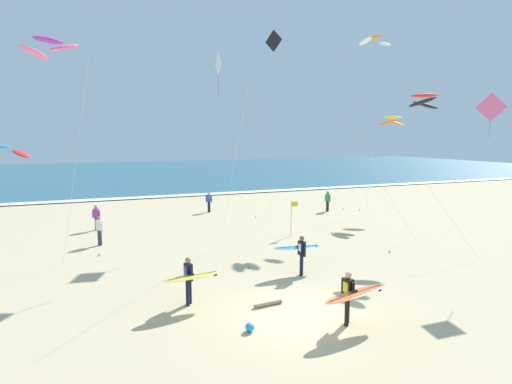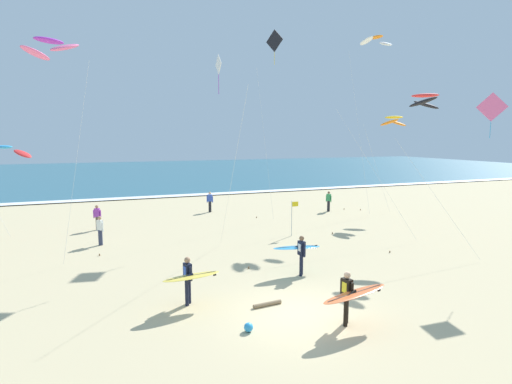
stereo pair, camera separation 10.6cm
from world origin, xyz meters
The scene contains 21 objects.
ground_plane centered at (0.00, 0.00, 0.00)m, with size 160.00×160.00×0.00m, color #CCB789.
ocean_water centered at (0.00, 58.28, 0.04)m, with size 160.00×60.00×0.08m, color #2D6075.
shoreline_foam centered at (0.00, 28.58, 0.09)m, with size 160.00×1.59×0.01m, color white.
surfer_lead centered at (1.76, 3.62, 1.05)m, with size 2.32×1.00×1.71m.
surfer_trailing centered at (-3.28, 1.97, 1.04)m, with size 2.12×1.09×1.71m.
surfer_third centered at (1.00, -1.33, 1.05)m, with size 2.52×1.10×1.71m.
kite_arc_violet_near centered at (-7.72, 8.38, 9.55)m, with size 2.92×3.01×9.93m.
kite_diamond_rose_mid centered at (10.36, 2.14, 6.90)m, with size 3.42×3.28×7.77m.
kite_arc_cobalt_far centered at (-10.98, 15.14, 4.97)m, with size 3.93×4.13×5.35m.
kite_arc_scarlet_high centered at (10.21, 5.89, 7.69)m, with size 4.77×4.99×8.08m.
kite_diamond_charcoal_low centered at (5.14, 14.23, 11.72)m, with size 1.08×2.11×12.81m.
kite_arc_golden_distant centered at (14.66, 13.68, 6.99)m, with size 3.08×3.28×7.37m.
kite_arc_amber_close centered at (12.71, 13.55, 12.54)m, with size 2.59×3.56×12.90m.
kite_diamond_ivory_outer centered at (-0.07, 9.10, 8.96)m, with size 0.13×4.79×9.99m.
bystander_green_top centered at (10.70, 16.08, 0.81)m, with size 0.30×0.46×1.59m.
bystander_blue_top centered at (1.90, 19.13, 0.81)m, with size 0.46×0.30×1.59m.
bystander_purple_top centered at (-6.27, 15.64, 0.81)m, with size 0.47×0.29×1.59m.
bystander_white_top centered at (-6.12, 11.68, 0.81)m, with size 0.36×0.40×1.59m.
lifeguard_flag centered at (4.49, 9.83, 1.27)m, with size 0.45×0.05×2.10m.
beach_ball centered at (-2.03, -0.52, 0.14)m, with size 0.28×0.28×0.28m, color #2D99DB.
driftwood_log centered at (-0.79, 1.01, 0.07)m, with size 0.14×0.14×1.06m, color #846B4C.
Camera 1 is at (-6.07, -11.37, 5.79)m, focal length 28.63 mm.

